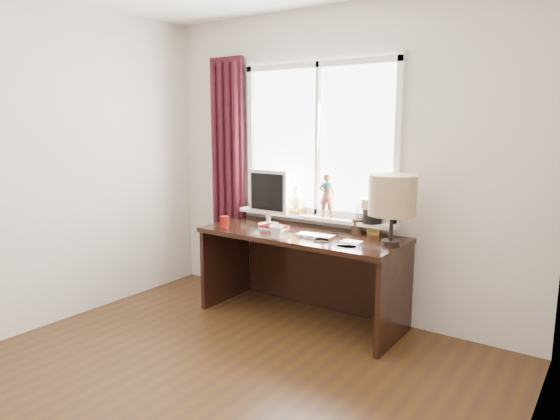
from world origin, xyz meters
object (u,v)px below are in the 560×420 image
Objects in this scene: laptop at (316,236)px; mug at (276,232)px; monitor at (268,194)px; red_cup at (225,222)px; table_lamp at (392,196)px; desk at (307,259)px.

laptop is 2.68× the size of mug.
laptop is 0.65m from monitor.
mug is 1.09× the size of red_cup.
mug is 0.55m from monitor.
table_lamp reaches higher than monitor.
mug is 0.22× the size of monitor.
desk is (0.05, 0.39, -0.30)m from mug.
monitor is at bearing 160.35° from laptop.
laptop is 0.69m from table_lamp.
monitor reaches higher than mug.
desk is 0.65m from monitor.
red_cup is (-0.83, -0.14, 0.04)m from laptop.
mug reaches higher than desk.
monitor is at bearing 49.36° from red_cup.
desk is (-0.18, 0.17, -0.26)m from laptop.
laptop is at bearing 9.60° from red_cup.
monitor is (0.25, 0.29, 0.23)m from red_cup.
red_cup is 0.45m from monitor.
mug is at bearing -157.17° from table_lamp.
mug reaches higher than red_cup.
mug is at bearing -97.22° from desk.
mug is at bearing -142.17° from laptop.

